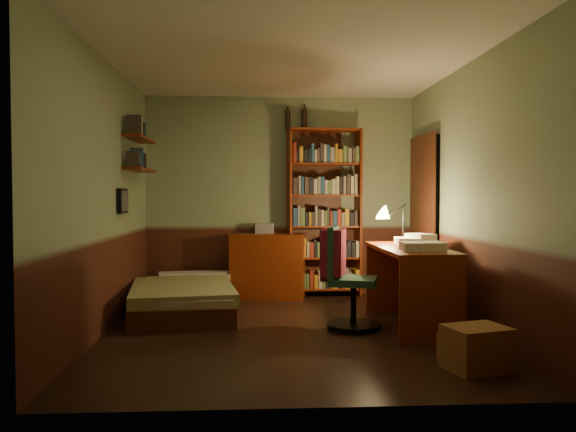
{
  "coord_description": "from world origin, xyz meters",
  "views": [
    {
      "loc": [
        -0.32,
        -5.38,
        1.3
      ],
      "look_at": [
        0.0,
        0.25,
        1.1
      ],
      "focal_mm": 35.0,
      "sensor_mm": 36.0,
      "label": 1
    }
  ],
  "objects": [
    {
      "name": "wall_right",
      "position": [
        1.76,
        0.0,
        1.3
      ],
      "size": [
        0.02,
        4.0,
        2.6
      ],
      "primitive_type": "cube",
      "color": "gray",
      "rests_on": "ground"
    },
    {
      "name": "doorway",
      "position": [
        1.72,
        1.3,
        1.0
      ],
      "size": [
        0.06,
        0.9,
        2.0
      ],
      "primitive_type": "cube",
      "color": "black",
      "rests_on": "ground"
    },
    {
      "name": "bookshelf",
      "position": [
        0.56,
        1.85,
        1.08
      ],
      "size": [
        0.95,
        0.38,
        2.17
      ],
      "primitive_type": "cube",
      "rotation": [
        0.0,
        0.0,
        0.1
      ],
      "color": "#67220C",
      "rests_on": "ground"
    },
    {
      "name": "paper_stack",
      "position": [
        1.4,
        0.39,
        0.85
      ],
      "size": [
        0.29,
        0.34,
        0.11
      ],
      "primitive_type": "cube",
      "rotation": [
        0.0,
        0.0,
        0.37
      ],
      "color": "silver",
      "rests_on": "desk"
    },
    {
      "name": "floor",
      "position": [
        0.0,
        0.0,
        -0.01
      ],
      "size": [
        3.5,
        4.0,
        0.02
      ],
      "primitive_type": "cube",
      "color": "black",
      "rests_on": "ground"
    },
    {
      "name": "bed",
      "position": [
        -1.12,
        0.93,
        0.28
      ],
      "size": [
        1.21,
        2.0,
        0.57
      ],
      "primitive_type": "cube",
      "rotation": [
        0.0,
        0.0,
        0.1
      ],
      "color": "olive",
      "rests_on": "ground"
    },
    {
      "name": "wall_front",
      "position": [
        0.0,
        -2.01,
        1.3
      ],
      "size": [
        3.5,
        0.02,
        2.6
      ],
      "primitive_type": "cube",
      "color": "gray",
      "rests_on": "ground"
    },
    {
      "name": "wall_shelf_upper",
      "position": [
        -1.64,
        1.1,
        1.95
      ],
      "size": [
        0.2,
        0.9,
        0.03
      ],
      "primitive_type": "cube",
      "color": "#67220C",
      "rests_on": "wall_left"
    },
    {
      "name": "cardboard_box_a",
      "position": [
        1.32,
        -1.32,
        0.16
      ],
      "size": [
        0.51,
        0.45,
        0.33
      ],
      "primitive_type": "cube",
      "rotation": [
        0.0,
        0.0,
        0.27
      ],
      "color": "#905F35",
      "rests_on": "ground"
    },
    {
      "name": "bottle_left",
      "position": [
        0.09,
        1.96,
        2.29
      ],
      "size": [
        0.09,
        0.09,
        0.25
      ],
      "primitive_type": "cylinder",
      "rotation": [
        0.0,
        0.0,
        -0.42
      ],
      "color": "black",
      "rests_on": "bookshelf"
    },
    {
      "name": "wall_back",
      "position": [
        0.0,
        2.01,
        1.3
      ],
      "size": [
        3.5,
        0.02,
        2.6
      ],
      "primitive_type": "cube",
      "color": "gray",
      "rests_on": "ground"
    },
    {
      "name": "wall_shelf_lower",
      "position": [
        -1.64,
        1.1,
        1.6
      ],
      "size": [
        0.2,
        0.9,
        0.03
      ],
      "primitive_type": "cube",
      "color": "#67220C",
      "rests_on": "wall_left"
    },
    {
      "name": "dresser",
      "position": [
        -0.17,
        1.77,
        0.41
      ],
      "size": [
        0.99,
        0.63,
        0.82
      ],
      "primitive_type": "cube",
      "rotation": [
        0.0,
        0.0,
        -0.19
      ],
      "color": "#67220C",
      "rests_on": "ground"
    },
    {
      "name": "red_jacket",
      "position": [
        0.46,
        -0.17,
        1.32
      ],
      "size": [
        0.34,
        0.43,
        0.45
      ],
      "primitive_type": "cube",
      "rotation": [
        0.0,
        0.0,
        0.41
      ],
      "color": "maroon",
      "rests_on": "office_chair"
    },
    {
      "name": "ceiling",
      "position": [
        0.0,
        0.0,
        2.61
      ],
      "size": [
        3.5,
        4.0,
        0.02
      ],
      "primitive_type": "cube",
      "color": "silver",
      "rests_on": "wall_back"
    },
    {
      "name": "bottle_right",
      "position": [
        0.31,
        1.96,
        2.3
      ],
      "size": [
        0.08,
        0.08,
        0.27
      ],
      "primitive_type": "cylinder",
      "rotation": [
        0.0,
        0.0,
        0.14
      ],
      "color": "black",
      "rests_on": "bookshelf"
    },
    {
      "name": "mini_stereo",
      "position": [
        -0.22,
        1.89,
        0.88
      ],
      "size": [
        0.26,
        0.21,
        0.13
      ],
      "primitive_type": "cube",
      "rotation": [
        0.0,
        0.0,
        0.1
      ],
      "color": "#B2B2B7",
      "rests_on": "dresser"
    },
    {
      "name": "desk_lamp",
      "position": [
        1.29,
        0.67,
        1.06
      ],
      "size": [
        0.17,
        0.17,
        0.53
      ],
      "primitive_type": "cone",
      "rotation": [
        0.0,
        0.0,
        -0.09
      ],
      "color": "black",
      "rests_on": "desk"
    },
    {
      "name": "cardboard_box_b",
      "position": [
        1.28,
        -1.1,
        0.1
      ],
      "size": [
        0.31,
        0.27,
        0.21
      ],
      "primitive_type": "cube",
      "rotation": [
        0.0,
        0.0,
        0.09
      ],
      "color": "#905F35",
      "rests_on": "ground"
    },
    {
      "name": "wall_left",
      "position": [
        -1.76,
        0.0,
        1.3
      ],
      "size": [
        0.02,
        4.0,
        2.6
      ],
      "primitive_type": "cube",
      "color": "gray",
      "rests_on": "ground"
    },
    {
      "name": "framed_picture",
      "position": [
        -1.72,
        0.6,
        1.25
      ],
      "size": [
        0.04,
        0.32,
        0.26
      ],
      "primitive_type": "cube",
      "color": "black",
      "rests_on": "wall_left"
    },
    {
      "name": "door_trim",
      "position": [
        1.69,
        1.3,
        1.0
      ],
      "size": [
        0.02,
        0.98,
        2.08
      ],
      "primitive_type": "cube",
      "color": "#3D1B0F",
      "rests_on": "ground"
    },
    {
      "name": "office_chair",
      "position": [
        0.63,
        0.02,
        0.55
      ],
      "size": [
        0.66,
        0.61,
        1.09
      ],
      "primitive_type": "cube",
      "rotation": [
        0.0,
        0.0,
        -0.28
      ],
      "color": "#284E35",
      "rests_on": "ground"
    },
    {
      "name": "desk",
      "position": [
        1.21,
        0.1,
        0.4
      ],
      "size": [
        0.62,
        1.48,
        0.79
      ],
      "primitive_type": "cube",
      "rotation": [
        0.0,
        0.0,
        0.01
      ],
      "color": "#67220C",
      "rests_on": "ground"
    }
  ]
}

